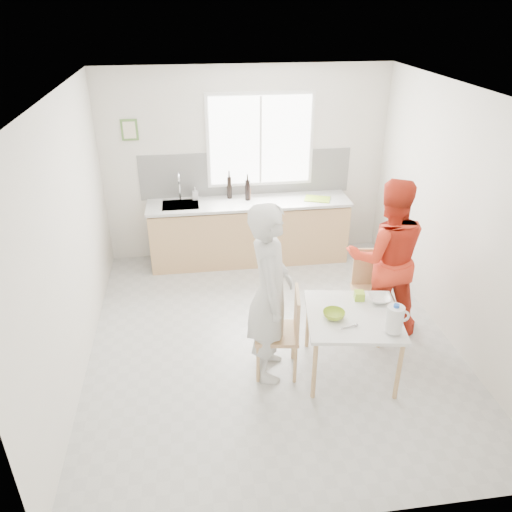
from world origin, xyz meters
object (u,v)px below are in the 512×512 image
at_px(chair_left, 284,329).
at_px(dining_table, 353,321).
at_px(milk_jug, 395,318).
at_px(wine_bottle_b, 248,190).
at_px(person_white, 270,293).
at_px(bowl_white, 379,299).
at_px(chair_far, 371,287).
at_px(wine_bottle_a, 229,187).
at_px(bowl_green, 334,315).
at_px(person_red, 386,258).

bearing_deg(chair_left, dining_table, 90.00).
bearing_deg(milk_jug, wine_bottle_b, 117.32).
distance_m(person_white, bowl_white, 1.17).
height_order(chair_far, wine_bottle_a, wine_bottle_a).
bearing_deg(dining_table, chair_left, 171.20).
height_order(chair_far, person_white, person_white).
distance_m(person_white, wine_bottle_b, 2.53).
height_order(chair_left, milk_jug, milk_jug).
distance_m(dining_table, chair_far, 0.90).
height_order(dining_table, bowl_white, bowl_white).
xyz_separation_m(chair_left, bowl_white, (1.01, 0.10, 0.21)).
distance_m(chair_left, chair_far, 1.32).
height_order(bowl_green, wine_bottle_b, wine_bottle_b).
distance_m(chair_far, person_red, 0.41).
height_order(dining_table, chair_left, chair_left).
bearing_deg(chair_far, wine_bottle_b, 131.01).
relative_size(bowl_white, wine_bottle_a, 0.71).
height_order(bowl_white, wine_bottle_b, wine_bottle_b).
bearing_deg(milk_jug, chair_left, 164.45).
bearing_deg(person_red, wine_bottle_b, -47.18).
height_order(bowl_green, milk_jug, milk_jug).
relative_size(person_red, bowl_white, 8.08).
relative_size(dining_table, bowl_white, 4.57).
xyz_separation_m(chair_far, wine_bottle_a, (-1.43, 2.00, 0.56)).
bearing_deg(bowl_green, bowl_white, 22.17).
bearing_deg(person_white, person_red, -58.18).
height_order(bowl_white, milk_jug, milk_jug).
distance_m(dining_table, wine_bottle_a, 2.96).
bearing_deg(bowl_green, chair_left, 165.25).
xyz_separation_m(chair_left, person_red, (1.25, 0.62, 0.40)).
height_order(bowl_green, wine_bottle_a, wine_bottle_a).
relative_size(milk_jug, wine_bottle_b, 0.94).
bearing_deg(bowl_green, wine_bottle_b, 100.90).
xyz_separation_m(bowl_white, milk_jug, (-0.06, -0.53, 0.12)).
xyz_separation_m(person_white, bowl_green, (0.61, -0.14, -0.20)).
relative_size(person_white, bowl_white, 8.26).
relative_size(chair_left, person_white, 0.50).
bearing_deg(bowl_green, dining_table, 5.24).
bearing_deg(person_white, dining_table, -90.00).
bearing_deg(dining_table, bowl_green, -174.76).
xyz_separation_m(chair_left, bowl_green, (0.47, -0.12, 0.22)).
height_order(chair_left, wine_bottle_a, wine_bottle_a).
bearing_deg(chair_left, bowl_green, 84.04).
bearing_deg(person_red, chair_left, 34.92).
relative_size(bowl_green, bowl_white, 0.95).
bearing_deg(person_red, chair_far, -10.58).
relative_size(bowl_green, wine_bottle_b, 0.72).
height_order(chair_left, bowl_white, chair_left).
xyz_separation_m(chair_far, person_red, (0.11, -0.04, 0.39)).
distance_m(chair_left, person_red, 1.45).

